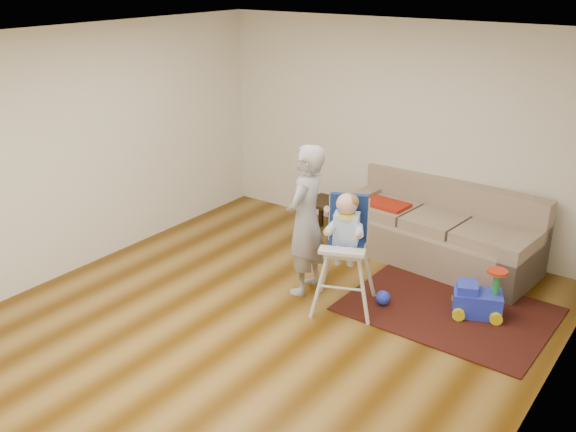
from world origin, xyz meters
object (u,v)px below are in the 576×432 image
Objects in this scene: ride_on_toy at (479,291)px; adult at (306,220)px; high_chair at (345,254)px; side_table at (326,218)px; toy_ball at (383,298)px; sofa at (436,225)px.

adult is (-1.70, -0.55, 0.54)m from ride_on_toy.
high_chair is at bearing 75.74° from adult.
side_table is at bearing 136.73° from ride_on_toy.
adult is at bearing 149.01° from high_chair.
high_chair reaches higher than ride_on_toy.
sofa is at bearing 90.93° from toy_ball.
side_table is at bearing 105.36° from high_chair.
ride_on_toy is (2.33, -0.87, 0.04)m from side_table.
high_chair reaches higher than toy_ball.
sofa is 15.90× the size of toy_ball.
adult reaches higher than toy_ball.
ride_on_toy is at bearing -20.50° from side_table.
sofa is 1.74m from adult.
side_table is (-1.46, -0.08, -0.22)m from sofa.
ride_on_toy is 0.31× the size of adult.
adult is (0.64, -1.42, 0.58)m from side_table.
high_chair reaches higher than side_table.
high_chair is at bearing -140.99° from toy_ball.
high_chair is at bearing -174.67° from ride_on_toy.
toy_ball is at bearing 16.41° from high_chair.
adult is (-0.53, 0.08, 0.21)m from high_chair.
side_table is 0.90× the size of ride_on_toy.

